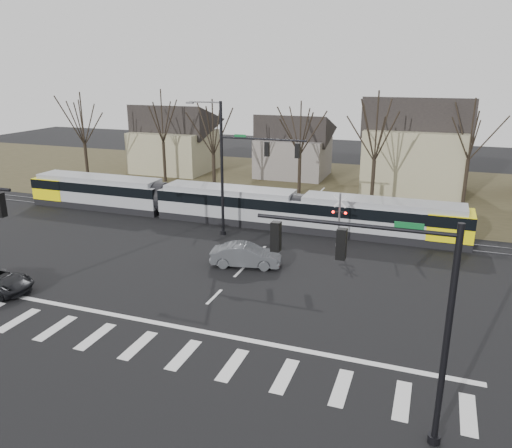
% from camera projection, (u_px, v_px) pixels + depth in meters
% --- Properties ---
extents(ground, '(140.00, 140.00, 0.00)m').
position_uv_depth(ground, '(199.00, 312.00, 26.64)').
color(ground, black).
extents(grass_verge, '(140.00, 28.00, 0.01)m').
position_uv_depth(grass_verge, '(326.00, 186.00, 55.37)').
color(grass_verge, '#38331E').
rests_on(grass_verge, ground).
extents(crosswalk, '(27.00, 2.60, 0.01)m').
position_uv_depth(crosswalk, '(161.00, 350.00, 23.05)').
color(crosswalk, silver).
rests_on(crosswalk, ground).
extents(stop_line, '(28.00, 0.35, 0.01)m').
position_uv_depth(stop_line, '(183.00, 328.00, 25.02)').
color(stop_line, silver).
rests_on(stop_line, ground).
extents(lane_dashes, '(0.18, 30.00, 0.01)m').
position_uv_depth(lane_dashes, '(285.00, 227.00, 41.00)').
color(lane_dashes, silver).
rests_on(lane_dashes, ground).
extents(rail_pair, '(90.00, 1.52, 0.06)m').
position_uv_depth(rail_pair, '(284.00, 227.00, 40.82)').
color(rail_pair, '#59595E').
rests_on(rail_pair, ground).
extents(tram, '(38.84, 2.88, 2.94)m').
position_uv_depth(tram, '(227.00, 203.00, 42.19)').
color(tram, gray).
rests_on(tram, ground).
extents(sedan, '(3.42, 5.21, 1.51)m').
position_uv_depth(sedan, '(246.00, 255.00, 32.66)').
color(sedan, '#484B4F').
rests_on(sedan, ground).
extents(signal_pole_near_right, '(6.72, 0.44, 8.00)m').
position_uv_depth(signal_pole_near_right, '(390.00, 299.00, 16.43)').
color(signal_pole_near_right, black).
rests_on(signal_pole_near_right, ground).
extents(signal_pole_far, '(9.28, 0.44, 10.20)m').
position_uv_depth(signal_pole_far, '(242.00, 164.00, 36.95)').
color(signal_pole_far, black).
rests_on(signal_pole_far, ground).
extents(rail_crossing_signal, '(1.08, 0.36, 4.00)m').
position_uv_depth(rail_crossing_signal, '(339.00, 222.00, 35.94)').
color(rail_crossing_signal, '#59595B').
rests_on(rail_crossing_signal, ground).
extents(tree_row, '(59.20, 7.20, 10.00)m').
position_uv_depth(tree_row, '(336.00, 150.00, 47.85)').
color(tree_row, black).
rests_on(tree_row, ground).
extents(house_a, '(9.72, 8.64, 8.60)m').
position_uv_depth(house_a, '(174.00, 135.00, 62.33)').
color(house_a, gray).
rests_on(house_a, ground).
extents(house_b, '(8.64, 7.56, 7.65)m').
position_uv_depth(house_b, '(293.00, 143.00, 59.40)').
color(house_b, slate).
rests_on(house_b, ground).
extents(house_c, '(10.80, 8.64, 10.10)m').
position_uv_depth(house_c, '(416.00, 141.00, 51.79)').
color(house_c, gray).
rests_on(house_c, ground).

